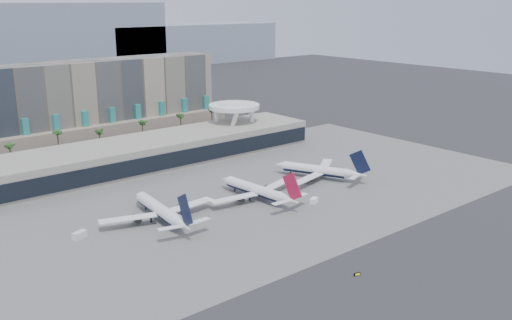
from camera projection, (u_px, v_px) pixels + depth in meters
ground at (322, 242)px, 177.16m from camera, size 900.00×900.00×0.00m
apron_pad at (218, 197)px, 217.91m from camera, size 260.00×130.00×0.06m
hotel at (102, 107)px, 308.02m from camera, size 140.00×30.00×42.00m
terminal at (146, 152)px, 256.80m from camera, size 170.00×32.50×14.50m
saucer_structure at (234, 109)px, 291.92m from camera, size 26.00×26.00×21.89m
palm_row at (123, 128)px, 286.08m from camera, size 157.80×2.80×13.10m
airliner_left at (161, 210)px, 193.11m from camera, size 42.22×43.63×15.07m
airliner_centre at (257, 190)px, 213.98m from camera, size 40.80×42.13×14.54m
airliner_right at (318, 170)px, 239.07m from camera, size 38.05×39.15×14.52m
service_vehicle_a at (80, 235)px, 179.56m from camera, size 5.13×3.81×2.26m
service_vehicle_b at (314, 201)px, 210.88m from camera, size 4.27×3.48×1.92m
taxiway_sign at (357, 274)px, 155.26m from camera, size 2.05×0.84×0.93m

